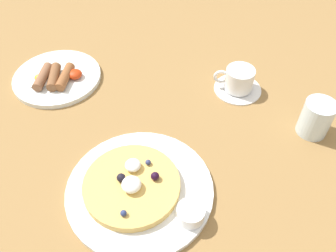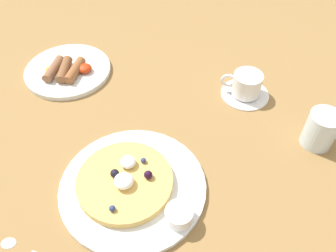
# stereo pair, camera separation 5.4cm
# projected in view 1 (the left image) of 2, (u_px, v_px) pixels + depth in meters

# --- Properties ---
(ground_plane) EXTENTS (1.83, 1.50, 0.03)m
(ground_plane) POSITION_uv_depth(u_px,v_px,m) (155.00, 139.00, 0.82)
(ground_plane) COLOR olive
(pancake_plate) EXTENTS (0.30, 0.30, 0.01)m
(pancake_plate) POSITION_uv_depth(u_px,v_px,m) (140.00, 189.00, 0.70)
(pancake_plate) COLOR white
(pancake_plate) RESTS_ON ground_plane
(pancake_with_berries) EXTENTS (0.19, 0.19, 0.04)m
(pancake_with_berries) POSITION_uv_depth(u_px,v_px,m) (132.00, 185.00, 0.69)
(pancake_with_berries) COLOR #DAAF59
(pancake_with_berries) RESTS_ON pancake_plate
(syrup_ramekin) EXTENTS (0.05, 0.05, 0.03)m
(syrup_ramekin) POSITION_uv_depth(u_px,v_px,m) (191.00, 213.00, 0.64)
(syrup_ramekin) COLOR white
(syrup_ramekin) RESTS_ON pancake_plate
(breakfast_plate) EXTENTS (0.23, 0.23, 0.01)m
(breakfast_plate) POSITION_uv_depth(u_px,v_px,m) (57.00, 77.00, 0.93)
(breakfast_plate) COLOR white
(breakfast_plate) RESTS_ON ground_plane
(fried_breakfast) EXTENTS (0.15, 0.10, 0.03)m
(fried_breakfast) POSITION_uv_depth(u_px,v_px,m) (54.00, 77.00, 0.91)
(fried_breakfast) COLOR brown
(fried_breakfast) RESTS_ON breakfast_plate
(coffee_saucer) EXTENTS (0.12, 0.12, 0.01)m
(coffee_saucer) POSITION_uv_depth(u_px,v_px,m) (238.00, 89.00, 0.91)
(coffee_saucer) COLOR white
(coffee_saucer) RESTS_ON ground_plane
(coffee_cup) EXTENTS (0.10, 0.07, 0.06)m
(coffee_cup) POSITION_uv_depth(u_px,v_px,m) (239.00, 79.00, 0.88)
(coffee_cup) COLOR white
(coffee_cup) RESTS_ON coffee_saucer
(water_glass) EXTENTS (0.07, 0.07, 0.09)m
(water_glass) POSITION_uv_depth(u_px,v_px,m) (316.00, 118.00, 0.78)
(water_glass) COLOR silver
(water_glass) RESTS_ON ground_plane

